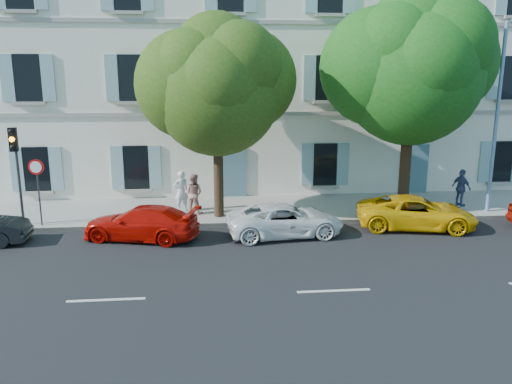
{
  "coord_description": "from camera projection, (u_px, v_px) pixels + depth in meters",
  "views": [
    {
      "loc": [
        -3.27,
        -16.24,
        5.6
      ],
      "look_at": [
        -1.53,
        2.0,
        1.4
      ],
      "focal_mm": 35.0,
      "sensor_mm": 36.0,
      "label": 1
    }
  ],
  "objects": [
    {
      "name": "tree_right",
      "position": [
        411.0,
        76.0,
        19.92
      ],
      "size": [
        5.61,
        5.61,
        8.64
      ],
      "color": "#3A2819",
      "rests_on": "sidewalk"
    },
    {
      "name": "car_white_coupe",
      "position": [
        285.0,
        220.0,
        18.02
      ],
      "size": [
        4.4,
        2.37,
        1.17
      ],
      "primitive_type": "imported",
      "rotation": [
        0.0,
        0.0,
        1.67
      ],
      "color": "white",
      "rests_on": "ground"
    },
    {
      "name": "tree_left",
      "position": [
        217.0,
        92.0,
        19.05
      ],
      "size": [
        4.93,
        4.93,
        7.65
      ],
      "color": "#3A2819",
      "rests_on": "sidewalk"
    },
    {
      "name": "traffic_light",
      "position": [
        15.0,
        155.0,
        18.26
      ],
      "size": [
        0.32,
        0.42,
        3.7
      ],
      "color": "#383A3D",
      "rests_on": "sidewalk"
    },
    {
      "name": "pedestrian_a",
      "position": [
        181.0,
        191.0,
        20.75
      ],
      "size": [
        0.73,
        0.62,
        1.7
      ],
      "primitive_type": "imported",
      "rotation": [
        0.0,
        0.0,
        3.55
      ],
      "color": "white",
      "rests_on": "sidewalk"
    },
    {
      "name": "car_yellow_supercar",
      "position": [
        416.0,
        212.0,
        18.92
      ],
      "size": [
        4.75,
        2.88,
        1.23
      ],
      "primitive_type": "imported",
      "rotation": [
        0.0,
        0.0,
        1.37
      ],
      "color": "#F2B40A",
      "rests_on": "ground"
    },
    {
      "name": "ground",
      "position": [
        305.0,
        243.0,
        17.31
      ],
      "size": [
        90.0,
        90.0,
        0.0
      ],
      "primitive_type": "plane",
      "color": "black"
    },
    {
      "name": "street_lamp",
      "position": [
        500.0,
        107.0,
        19.77
      ],
      "size": [
        0.43,
        1.64,
        7.65
      ],
      "color": "#7293BF",
      "rests_on": "sidewalk"
    },
    {
      "name": "pedestrian_c",
      "position": [
        461.0,
        188.0,
        21.56
      ],
      "size": [
        0.72,
        1.03,
        1.62
      ],
      "primitive_type": "imported",
      "rotation": [
        0.0,
        0.0,
        1.95
      ],
      "color": "#44507D",
      "rests_on": "sidewalk"
    },
    {
      "name": "sidewalk",
      "position": [
        286.0,
        208.0,
        21.61
      ],
      "size": [
        36.0,
        4.5,
        0.15
      ],
      "primitive_type": "cube",
      "color": "#A09E96",
      "rests_on": "ground"
    },
    {
      "name": "kerb",
      "position": [
        294.0,
        222.0,
        19.51
      ],
      "size": [
        36.0,
        0.16,
        0.16
      ],
      "primitive_type": "cube",
      "color": "#9E998E",
      "rests_on": "ground"
    },
    {
      "name": "car_red_coupe",
      "position": [
        141.0,
        223.0,
        17.63
      ],
      "size": [
        4.39,
        2.69,
        1.19
      ],
      "primitive_type": "imported",
      "rotation": [
        0.0,
        0.0,
        4.44
      ],
      "color": "#BE0D05",
      "rests_on": "ground"
    },
    {
      "name": "road_sign",
      "position": [
        37.0,
        178.0,
        18.47
      ],
      "size": [
        0.59,
        0.1,
        2.54
      ],
      "color": "#383A3D",
      "rests_on": "sidewalk"
    },
    {
      "name": "building",
      "position": [
        270.0,
        70.0,
        25.87
      ],
      "size": [
        28.0,
        7.0,
        12.0
      ],
      "primitive_type": "cube",
      "color": "white",
      "rests_on": "ground"
    },
    {
      "name": "pedestrian_b",
      "position": [
        194.0,
        194.0,
        20.41
      ],
      "size": [
        0.98,
        0.88,
        1.65
      ],
      "primitive_type": "imported",
      "rotation": [
        0.0,
        0.0,
        2.75
      ],
      "color": "tan",
      "rests_on": "sidewalk"
    }
  ]
}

